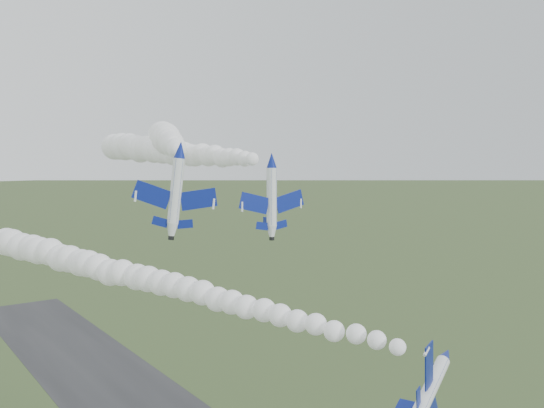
{
  "coord_description": "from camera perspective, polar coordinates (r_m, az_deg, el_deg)",
  "views": [
    {
      "loc": [
        -42.87,
        -43.45,
        49.32
      ],
      "look_at": [
        -1.24,
        16.0,
        42.87
      ],
      "focal_mm": 40.0,
      "sensor_mm": 36.0,
      "label": 1
    }
  ],
  "objects": [
    {
      "name": "jet_pair_left",
      "position": [
        70.12,
        -8.62,
        5.11
      ],
      "size": [
        9.48,
        10.93,
        2.87
      ],
      "rotation": [
        0.0,
        0.12,
        -0.4
      ],
      "color": "white"
    },
    {
      "name": "smoke_trail_jet_lead",
      "position": [
        85.7,
        -11.02,
        -7.19
      ],
      "size": [
        34.74,
        71.89,
        4.74
      ],
      "primitive_type": null,
      "rotation": [
        0.0,
        0.0,
        0.41
      ],
      "color": "white"
    },
    {
      "name": "smoke_trail_jet_pair_left",
      "position": [
        100.69,
        -9.7,
        5.87
      ],
      "size": [
        27.42,
        54.29,
        5.61
      ],
      "primitive_type": null,
      "rotation": [
        0.0,
        0.0,
        -0.4
      ],
      "color": "white"
    },
    {
      "name": "jet_lead",
      "position": [
        64.87,
        16.14,
        -13.5
      ],
      "size": [
        6.0,
        11.06,
        9.08
      ],
      "rotation": [
        0.0,
        1.25,
        0.41
      ],
      "color": "white"
    },
    {
      "name": "jet_pair_right",
      "position": [
        77.4,
        0.0,
        4.17
      ],
      "size": [
        9.47,
        11.33,
        2.78
      ],
      "rotation": [
        0.0,
        -0.0,
        -0.07
      ],
      "color": "white"
    },
    {
      "name": "smoke_trail_jet_pair_right",
      "position": [
        112.77,
        -9.94,
        4.9
      ],
      "size": [
        10.89,
        73.86,
        5.95
      ],
      "primitive_type": null,
      "rotation": [
        0.0,
        0.0,
        -0.07
      ],
      "color": "white"
    }
  ]
}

